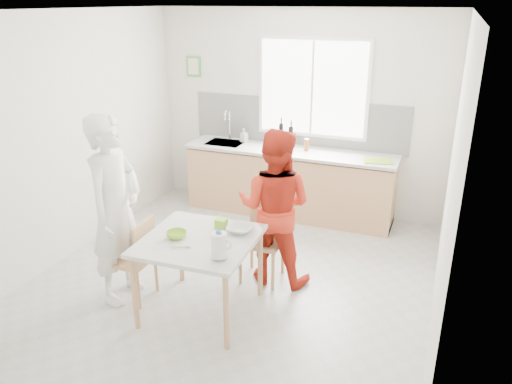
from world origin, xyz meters
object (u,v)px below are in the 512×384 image
Objects in this scene: chair_left at (136,256)px; wine_bottle_b at (291,137)px; bowl_green at (176,235)px; bowl_white at (240,229)px; person_white at (115,210)px; milk_jug at (219,245)px; dining_table at (199,246)px; chair_far at (264,234)px; wine_bottle_a at (281,134)px; person_red at (275,207)px.

chair_left is 2.82× the size of wine_bottle_b.
bowl_green is 0.58m from bowl_white.
person_white reaches higher than milk_jug.
person_white is at bearing -165.66° from bowl_white.
person_white is (-0.86, -0.03, 0.24)m from dining_table.
person_white is (-0.18, -0.01, 0.46)m from chair_left.
person_white is 7.74× the size of bowl_white.
wine_bottle_b is at bearing 89.37° from dining_table.
wine_bottle_b reaches higher than chair_far.
wine_bottle_b reaches higher than bowl_white.
wine_bottle_a is at bearing 101.46° from chair_far.
person_red is (0.43, 0.82, 0.13)m from dining_table.
wine_bottle_a is at bearing 166.00° from chair_left.
bowl_green is (-0.52, -0.89, 0.30)m from chair_far.
chair_far is (0.32, 0.83, -0.19)m from dining_table.
wine_bottle_a is 1.07× the size of wine_bottle_b.
bowl_white is 2.38m from wine_bottle_b.
person_red is 8.73× the size of bowl_green.
wine_bottle_a is (0.07, 2.71, 0.28)m from bowl_green.
person_red is at bearing -59.02° from person_white.
bowl_green is 2.73m from wine_bottle_a.
chair_left is 1.32m from chair_far.
wine_bottle_a is at bearing 96.73° from milk_jug.
person_red is (1.30, 0.85, -0.11)m from person_white.
bowl_green is 2.69m from wine_bottle_b.
person_white is at bearing 30.98° from person_red.
milk_jug is 0.78× the size of wine_bottle_b.
chair_far is at bearing 88.62° from milk_jug.
person_white is at bearing 166.74° from milk_jug.
person_red is at bearing 82.48° from milk_jug.
bowl_white is at bearing 33.19° from bowl_green.
bowl_green is at bearing -163.74° from dining_table.
person_white is 7.86× the size of milk_jug.
person_red reaches higher than bowl_green.
chair_far is at bearing 87.19° from bowl_white.
chair_left is 3.59× the size of milk_jug.
bowl_white is 2.45m from wine_bottle_a.
milk_jug is at bearing -81.04° from wine_bottle_a.
dining_table is at bearing -90.00° from person_white.
dining_table is 4.32× the size of bowl_white.
dining_table is 0.90m from person_white.
milk_jug is (0.04, -0.53, 0.10)m from bowl_white.
milk_jug reaches higher than chair_far.
chair_far is 1.17m from milk_jug.
milk_jug is at bearing -38.66° from dining_table.
wine_bottle_b is (0.03, 2.61, 0.38)m from dining_table.
person_white is at bearing -90.00° from chair_left.
person_red is at bearing 124.74° from chair_left.
dining_table is at bearing 139.12° from milk_jug.
wine_bottle_a is (0.56, 2.68, 0.61)m from chair_left.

